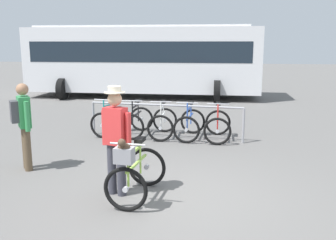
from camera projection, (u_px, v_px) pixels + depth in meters
name	position (u px, v px, depth m)	size (l,w,h in m)	color
ground_plane	(175.00, 199.00, 5.86)	(80.00, 80.00, 0.00)	#605E5B
bike_rack_rail	(165.00, 112.00, 9.42)	(3.90, 0.37, 0.88)	#99999E
racked_bike_teal	(111.00, 120.00, 10.00)	(0.84, 1.19, 0.97)	black
racked_bike_black	(137.00, 121.00, 9.84)	(0.68, 1.10, 0.97)	black
racked_bike_white	(163.00, 123.00, 9.68)	(0.72, 1.14, 0.97)	black
racked_bike_blue	(190.00, 124.00, 9.52)	(0.72, 1.12, 0.97)	black
racked_bike_red	(218.00, 125.00, 9.36)	(0.67, 1.09, 0.97)	black
featured_bicycle	(134.00, 170.00, 5.70)	(0.75, 1.23, 1.09)	black
person_with_featured_bike	(116.00, 136.00, 5.86)	(0.51, 0.32, 1.72)	#383842
pedestrian_with_backpack	(23.00, 121.00, 7.04)	(0.46, 0.47, 1.64)	brown
bus_distant	(143.00, 57.00, 16.61)	(10.05, 3.54, 3.08)	silver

